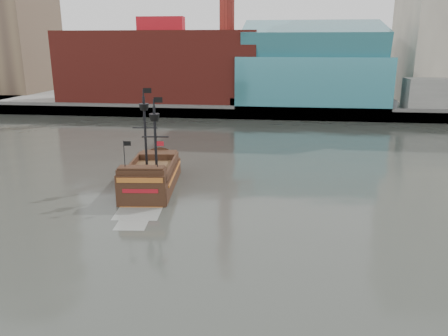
# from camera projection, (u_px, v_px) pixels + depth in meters

# --- Properties ---
(ground) EXTENTS (400.00, 400.00, 0.00)m
(ground) POSITION_uv_depth(u_px,v_px,m) (209.00, 287.00, 26.85)
(ground) COLOR #2C2E29
(ground) RESTS_ON ground
(promenade_far) EXTENTS (220.00, 60.00, 2.00)m
(promenade_far) POSITION_uv_depth(u_px,v_px,m) (265.00, 97.00, 114.33)
(promenade_far) COLOR slate
(promenade_far) RESTS_ON ground
(seawall) EXTENTS (220.00, 1.00, 2.60)m
(seawall) POSITION_uv_depth(u_px,v_px,m) (260.00, 113.00, 86.11)
(seawall) COLOR #4C4C49
(seawall) RESTS_ON ground
(pirate_ship) EXTENTS (5.86, 14.88, 10.85)m
(pirate_ship) POSITION_uv_depth(u_px,v_px,m) (152.00, 179.00, 44.93)
(pirate_ship) COLOR black
(pirate_ship) RESTS_ON ground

